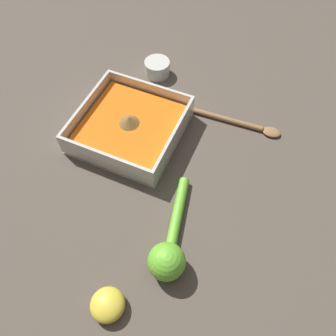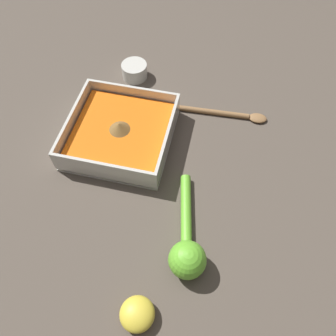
% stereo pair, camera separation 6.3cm
% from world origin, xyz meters
% --- Properties ---
extents(ground_plane, '(4.00, 4.00, 0.00)m').
position_xyz_m(ground_plane, '(0.00, 0.00, 0.00)').
color(ground_plane, brown).
extents(square_dish, '(0.21, 0.21, 0.06)m').
position_xyz_m(square_dish, '(-0.03, 0.03, 0.02)').
color(square_dish, silver).
rests_on(square_dish, ground_plane).
extents(spice_bowl, '(0.06, 0.06, 0.04)m').
position_xyz_m(spice_bowl, '(0.17, 0.06, 0.02)').
color(spice_bowl, silver).
rests_on(spice_bowl, ground_plane).
extents(lemon_squeezer, '(0.20, 0.08, 0.06)m').
position_xyz_m(lemon_squeezer, '(-0.25, -0.16, 0.03)').
color(lemon_squeezer, '#6BC633').
rests_on(lemon_squeezer, ground_plane).
extents(lemon_half, '(0.06, 0.06, 0.03)m').
position_xyz_m(lemon_half, '(-0.36, -0.10, 0.02)').
color(lemon_half, yellow).
rests_on(lemon_half, ground_plane).
extents(wooden_spoon, '(0.03, 0.21, 0.01)m').
position_xyz_m(wooden_spoon, '(0.09, -0.18, 0.01)').
color(wooden_spoon, olive).
rests_on(wooden_spoon, ground_plane).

